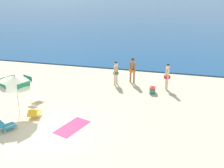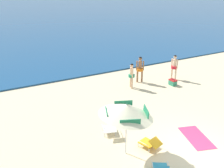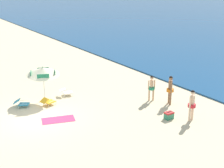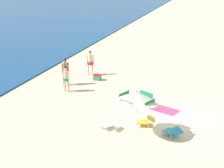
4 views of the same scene
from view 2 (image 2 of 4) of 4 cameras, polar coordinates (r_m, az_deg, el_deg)
name	(u,v)px [view 2 (image 2 of 4)]	position (r m, az deg, el deg)	size (l,w,h in m)	color
ground_plane	(196,154)	(10.55, 18.93, -15.13)	(800.00, 800.00, 0.00)	beige
beach_umbrella_striped_main	(127,110)	(9.03, 3.43, -6.08)	(2.59, 2.56, 2.28)	silver
lounge_chair_under_umbrella	(150,143)	(10.25, 8.90, -13.38)	(0.75, 1.00, 0.52)	gold
lounge_chair_beside_umbrella	(110,129)	(10.99, -0.58, -10.44)	(0.77, 0.98, 0.50)	white
person_standing_near_shore	(140,68)	(16.71, 6.55, 3.83)	(0.48, 0.44, 1.81)	#8C6042
person_standing_beside	(132,74)	(15.70, 4.58, 2.36)	(0.40, 0.47, 1.64)	#D8A87F
person_wading_in	(174,65)	(17.69, 14.34, 4.22)	(0.43, 0.51, 1.77)	beige
cooler_box	(173,82)	(16.82, 13.98, 0.39)	(0.35, 0.50, 0.43)	#2D7F5B
beach_towel	(196,137)	(11.53, 19.05, -11.69)	(0.90, 1.80, 0.01)	#DB3866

